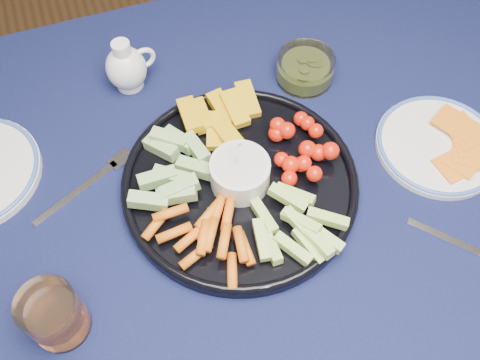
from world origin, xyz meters
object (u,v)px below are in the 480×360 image
object	(u,v)px
cheese_plate	(439,144)
creamer_pitcher	(127,67)
pickle_bowl	(305,69)
dining_table	(231,243)
juice_tumbler	(55,316)
crudite_platter	(238,180)

from	to	relation	value
cheese_plate	creamer_pitcher	bearing A→B (deg)	145.37
creamer_pitcher	pickle_bowl	xyz separation A→B (m)	(0.31, -0.09, -0.02)
dining_table	juice_tumbler	bearing A→B (deg)	-163.73
crudite_platter	pickle_bowl	bearing A→B (deg)	43.28
crudite_platter	juice_tumbler	xyz separation A→B (m)	(-0.30, -0.13, 0.02)
cheese_plate	crudite_platter	bearing A→B (deg)	173.49
cheese_plate	juice_tumbler	size ratio (longest dim) A/B	2.25
dining_table	cheese_plate	world-z (taller)	cheese_plate
crudite_platter	creamer_pitcher	xyz separation A→B (m)	(-0.11, 0.27, 0.02)
crudite_platter	pickle_bowl	world-z (taller)	crudite_platter
pickle_bowl	dining_table	bearing A→B (deg)	-133.97
dining_table	juice_tumbler	world-z (taller)	juice_tumbler
pickle_bowl	juice_tumbler	bearing A→B (deg)	-147.90
crudite_platter	pickle_bowl	distance (m)	0.27
pickle_bowl	cheese_plate	xyz separation A→B (m)	(0.15, -0.22, -0.01)
creamer_pitcher	juice_tumbler	distance (m)	0.45
dining_table	cheese_plate	size ratio (longest dim) A/B	7.99
crudite_platter	juice_tumbler	size ratio (longest dim) A/B	4.07
crudite_platter	juice_tumbler	world-z (taller)	crudite_platter
creamer_pitcher	pickle_bowl	bearing A→B (deg)	-16.86
pickle_bowl	juice_tumbler	distance (m)	0.59
creamer_pitcher	pickle_bowl	size ratio (longest dim) A/B	0.96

